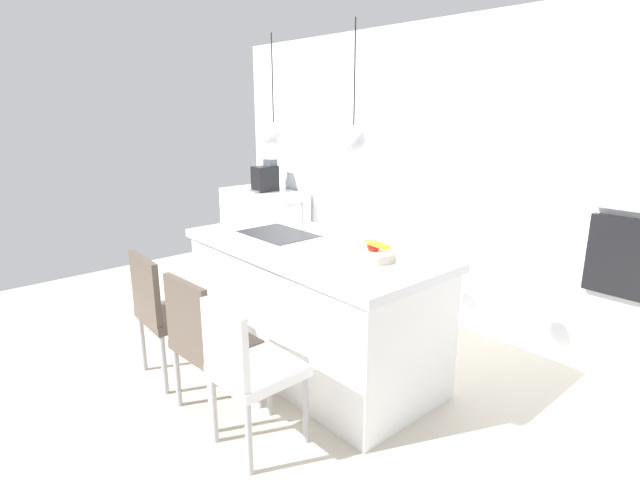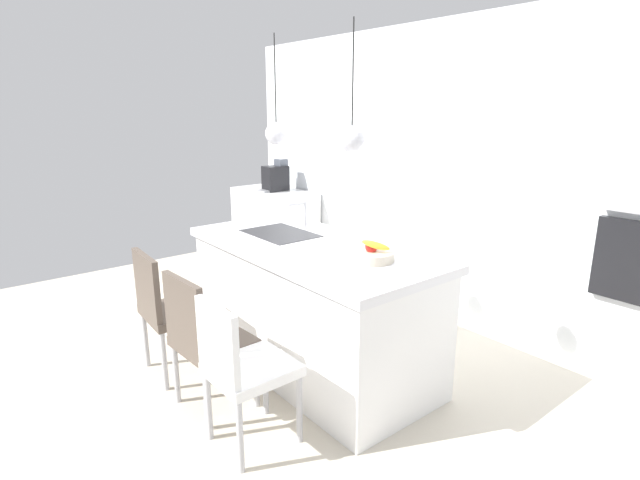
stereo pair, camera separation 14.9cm
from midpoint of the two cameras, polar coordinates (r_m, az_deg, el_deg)
The scene contains 14 objects.
floor at distance 3.82m, azimuth -2.17°, elevation -14.13°, with size 6.60×6.60×0.00m, color beige.
back_wall at distance 4.59m, azimuth 13.95°, elevation 7.60°, with size 6.00×0.10×2.60m, color white.
kitchen_island at distance 3.61m, azimuth -2.25°, elevation -7.60°, with size 1.97×0.91×0.94m.
sink_basin at distance 3.76m, azimuth -6.00°, elevation 0.64°, with size 0.56×0.40×0.02m, color #2D2D30.
faucet at distance 3.85m, azimuth -3.47°, elevation 3.29°, with size 0.02×0.17×0.22m.
fruit_bowl at distance 3.11m, azimuth 4.75°, elevation -1.57°, with size 0.30×0.30×0.16m.
side_counter at distance 6.19m, azimuth -7.12°, elevation 1.68°, with size 1.10×0.60×0.88m, color white.
coffee_machine at distance 6.05m, azimuth -7.05°, elevation 7.13°, with size 0.20×0.35×0.38m.
oven at distance 3.96m, azimuth 31.37°, elevation -1.89°, with size 0.56×0.08×0.56m, color black.
chair_near at distance 3.63m, azimuth -18.53°, elevation -7.54°, with size 0.48×0.45×0.92m.
chair_middle at distance 3.16m, azimuth -14.34°, elevation -10.95°, with size 0.47×0.44×0.90m.
chair_far at distance 2.80m, azimuth -9.84°, elevation -14.26°, with size 0.42×0.45×0.89m.
pendant_light_left at distance 3.66m, azimuth -6.56°, elevation 12.14°, with size 0.16×0.16×0.76m.
pendant_light_right at distance 3.03m, azimuth 2.47°, elevation 11.62°, with size 0.16×0.16×0.76m.
Camera 1 is at (2.54, -2.15, 1.87)m, focal length 27.72 mm.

